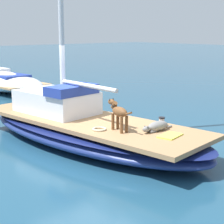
{
  "coord_description": "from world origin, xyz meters",
  "views": [
    {
      "loc": [
        -5.54,
        -7.51,
        2.89
      ],
      "look_at": [
        0.0,
        -1.0,
        1.01
      ],
      "focal_mm": 59.79,
      "sensor_mm": 36.0,
      "label": 1
    }
  ],
  "objects_px": {
    "dog_brown": "(119,112)",
    "dog_grey": "(157,126)",
    "coiled_rope": "(99,129)",
    "deck_towel": "(170,136)",
    "sailboat_main": "(87,131)",
    "deck_winch": "(162,122)"
  },
  "relations": [
    {
      "from": "dog_brown",
      "to": "dog_grey",
      "type": "distance_m",
      "value": 0.92
    },
    {
      "from": "dog_grey",
      "to": "coiled_rope",
      "type": "distance_m",
      "value": 1.3
    },
    {
      "from": "deck_towel",
      "to": "dog_grey",
      "type": "bearing_deg",
      "value": 78.27
    },
    {
      "from": "sailboat_main",
      "to": "deck_winch",
      "type": "relative_size",
      "value": 35.73
    },
    {
      "from": "dog_brown",
      "to": "dog_grey",
      "type": "bearing_deg",
      "value": -42.45
    },
    {
      "from": "sailboat_main",
      "to": "coiled_rope",
      "type": "bearing_deg",
      "value": -112.03
    },
    {
      "from": "sailboat_main",
      "to": "dog_grey",
      "type": "bearing_deg",
      "value": -75.45
    },
    {
      "from": "dog_grey",
      "to": "dog_brown",
      "type": "bearing_deg",
      "value": 137.55
    },
    {
      "from": "dog_brown",
      "to": "sailboat_main",
      "type": "bearing_deg",
      "value": 84.75
    },
    {
      "from": "dog_brown",
      "to": "deck_towel",
      "type": "height_order",
      "value": "dog_brown"
    },
    {
      "from": "dog_grey",
      "to": "sailboat_main",
      "type": "bearing_deg",
      "value": 104.55
    },
    {
      "from": "coiled_rope",
      "to": "deck_towel",
      "type": "height_order",
      "value": "coiled_rope"
    },
    {
      "from": "deck_towel",
      "to": "coiled_rope",
      "type": "bearing_deg",
      "value": 120.93
    },
    {
      "from": "coiled_rope",
      "to": "deck_towel",
      "type": "xyz_separation_m",
      "value": [
        0.83,
        -1.39,
        -0.01
      ]
    },
    {
      "from": "sailboat_main",
      "to": "dog_brown",
      "type": "height_order",
      "value": "dog_brown"
    },
    {
      "from": "dog_brown",
      "to": "deck_winch",
      "type": "relative_size",
      "value": 4.46
    },
    {
      "from": "deck_winch",
      "to": "dog_grey",
      "type": "bearing_deg",
      "value": -150.76
    },
    {
      "from": "deck_winch",
      "to": "deck_towel",
      "type": "height_order",
      "value": "deck_winch"
    },
    {
      "from": "dog_brown",
      "to": "deck_towel",
      "type": "distance_m",
      "value": 1.27
    },
    {
      "from": "deck_winch",
      "to": "deck_towel",
      "type": "bearing_deg",
      "value": -126.33
    },
    {
      "from": "sailboat_main",
      "to": "dog_brown",
      "type": "distance_m",
      "value": 1.57
    },
    {
      "from": "sailboat_main",
      "to": "dog_brown",
      "type": "relative_size",
      "value": 8.01
    }
  ]
}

